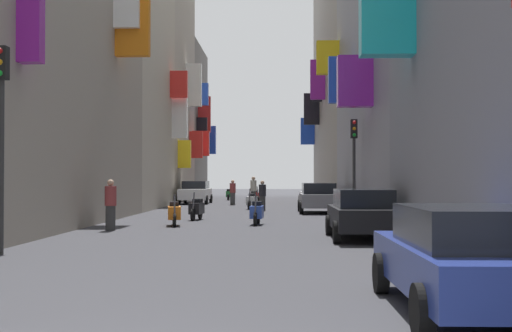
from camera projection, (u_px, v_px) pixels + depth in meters
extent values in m
plane|color=#38383D|center=(245.00, 212.00, 34.22)|extent=(140.00, 140.00, 0.00)
cube|color=purple|center=(31.00, 3.00, 17.47)|extent=(0.60, 0.44, 3.10)
cube|color=white|center=(127.00, 9.00, 27.68)|extent=(1.03, 0.43, 1.60)
cube|color=black|center=(132.00, 17.00, 27.91)|extent=(1.34, 0.38, 2.86)
cube|color=orange|center=(133.00, 25.00, 27.92)|extent=(1.39, 0.42, 2.57)
cube|color=#BCB29E|center=(108.00, 16.00, 38.82)|extent=(6.00, 10.51, 21.85)
cube|color=white|center=(180.00, 117.00, 42.85)|extent=(0.95, 0.50, 2.72)
cube|color=red|center=(179.00, 84.00, 42.16)|extent=(1.07, 0.47, 1.64)
cube|color=#B2A899|center=(144.00, 84.00, 49.30)|extent=(6.00, 10.54, 17.04)
cube|color=white|center=(194.00, 85.00, 49.32)|extent=(1.12, 0.61, 3.08)
cube|color=red|center=(201.00, 143.00, 53.08)|extent=(1.31, 0.42, 1.94)
cube|color=yellow|center=(185.00, 154.00, 45.42)|extent=(0.85, 0.41, 1.84)
cube|color=blue|center=(200.00, 94.00, 52.12)|extent=(1.33, 0.54, 1.68)
cube|color=red|center=(196.00, 145.00, 51.29)|extent=(0.99, 0.45, 1.99)
cube|color=slate|center=(167.00, 123.00, 59.55)|extent=(6.00, 10.04, 13.06)
cube|color=red|center=(204.00, 114.00, 57.00)|extent=(1.03, 0.41, 3.00)
cube|color=black|center=(202.00, 131.00, 55.86)|extent=(0.85, 0.38, 2.27)
cube|color=blue|center=(211.00, 140.00, 63.07)|extent=(0.92, 0.60, 2.57)
cube|color=gray|center=(424.00, 63.00, 29.75)|extent=(6.00, 18.29, 13.45)
cube|color=blue|center=(341.00, 80.00, 30.45)|extent=(1.12, 0.44, 2.07)
cube|color=yellow|center=(328.00, 58.00, 37.68)|extent=(1.24, 0.63, 1.82)
cube|color=purple|center=(355.00, 82.00, 24.43)|extent=(1.25, 0.65, 1.82)
cube|color=gray|center=(362.00, 77.00, 51.52)|extent=(6.00, 25.19, 18.60)
cube|color=black|center=(312.00, 109.00, 55.43)|extent=(1.26, 0.39, 2.55)
cube|color=black|center=(317.00, 92.00, 52.27)|extent=(0.73, 0.47, 1.42)
cube|color=purple|center=(318.00, 80.00, 48.75)|extent=(1.05, 0.46, 2.82)
cube|color=blue|center=(308.00, 131.00, 62.69)|extent=(1.27, 0.48, 2.44)
cube|color=white|center=(195.00, 194.00, 45.20)|extent=(1.76, 4.46, 0.69)
cube|color=black|center=(196.00, 185.00, 45.43)|extent=(1.55, 2.50, 0.51)
cylinder|color=black|center=(206.00, 200.00, 43.70)|extent=(0.18, 0.60, 0.60)
cylinder|color=black|center=(179.00, 200.00, 43.75)|extent=(0.18, 0.60, 0.60)
cylinder|color=black|center=(211.00, 198.00, 46.64)|extent=(0.18, 0.60, 0.60)
cylinder|color=black|center=(185.00, 198.00, 46.69)|extent=(0.18, 0.60, 0.60)
cube|color=slate|center=(318.00, 200.00, 33.47)|extent=(1.76, 4.04, 0.64)
cube|color=black|center=(319.00, 188.00, 33.28)|extent=(1.55, 2.26, 0.52)
cylinder|color=black|center=(300.00, 206.00, 34.82)|extent=(0.18, 0.60, 0.60)
cylinder|color=black|center=(334.00, 206.00, 34.77)|extent=(0.18, 0.60, 0.60)
cylinder|color=black|center=(301.00, 208.00, 32.16)|extent=(0.18, 0.60, 0.60)
cylinder|color=black|center=(339.00, 208.00, 32.10)|extent=(0.18, 0.60, 0.60)
cube|color=black|center=(362.00, 218.00, 19.09)|extent=(1.66, 4.02, 0.60)
cube|color=black|center=(363.00, 198.00, 18.90)|extent=(1.46, 2.25, 0.50)
cylinder|color=black|center=(329.00, 225.00, 20.43)|extent=(0.18, 0.60, 0.60)
cylinder|color=black|center=(385.00, 225.00, 20.38)|extent=(0.18, 0.60, 0.60)
cylinder|color=black|center=(337.00, 232.00, 17.78)|extent=(0.18, 0.60, 0.60)
cylinder|color=black|center=(401.00, 232.00, 17.73)|extent=(0.18, 0.60, 0.60)
cube|color=#B7B7BC|center=(314.00, 196.00, 41.98)|extent=(1.67, 4.40, 0.56)
cube|color=black|center=(315.00, 187.00, 41.77)|extent=(1.47, 2.46, 0.54)
cylinder|color=black|center=(300.00, 200.00, 43.46)|extent=(0.18, 0.60, 0.60)
cylinder|color=black|center=(326.00, 200.00, 43.40)|extent=(0.18, 0.60, 0.60)
cylinder|color=black|center=(302.00, 202.00, 40.56)|extent=(0.18, 0.60, 0.60)
cylinder|color=black|center=(330.00, 202.00, 40.50)|extent=(0.18, 0.60, 0.60)
cube|color=navy|center=(467.00, 267.00, 8.68)|extent=(1.75, 4.41, 0.57)
cube|color=black|center=(472.00, 226.00, 8.47)|extent=(1.54, 2.47, 0.49)
cylinder|color=black|center=(381.00, 273.00, 10.16)|extent=(0.18, 0.60, 0.60)
cylinder|color=black|center=(500.00, 273.00, 10.10)|extent=(0.18, 0.60, 0.60)
cylinder|color=black|center=(422.00, 311.00, 7.25)|extent=(0.18, 0.60, 0.60)
cube|color=orange|center=(174.00, 213.00, 24.43)|extent=(0.63, 1.24, 0.45)
cube|color=black|center=(174.00, 204.00, 24.66)|extent=(0.41, 0.61, 0.16)
cylinder|color=#4C4C51|center=(175.00, 204.00, 23.85)|extent=(0.11, 0.28, 0.68)
cylinder|color=black|center=(175.00, 220.00, 23.69)|extent=(0.18, 0.49, 0.48)
cylinder|color=black|center=(174.00, 218.00, 25.16)|extent=(0.18, 0.49, 0.48)
cube|color=#2D4CAD|center=(257.00, 212.00, 24.95)|extent=(0.50, 1.05, 0.45)
cube|color=black|center=(257.00, 203.00, 25.14)|extent=(0.35, 0.58, 0.16)
cylinder|color=#4C4C51|center=(256.00, 204.00, 24.44)|extent=(0.08, 0.28, 0.68)
cylinder|color=black|center=(255.00, 219.00, 24.30)|extent=(0.13, 0.48, 0.48)
cylinder|color=black|center=(258.00, 217.00, 25.58)|extent=(0.13, 0.48, 0.48)
cube|color=red|center=(256.00, 196.00, 46.93)|extent=(0.72, 1.23, 0.45)
cube|color=black|center=(255.00, 191.00, 47.15)|extent=(0.45, 0.62, 0.16)
cylinder|color=#4C4C51|center=(257.00, 191.00, 46.37)|extent=(0.13, 0.28, 0.68)
cylinder|color=black|center=(258.00, 200.00, 46.22)|extent=(0.22, 0.49, 0.48)
cylinder|color=black|center=(253.00, 199.00, 47.64)|extent=(0.22, 0.49, 0.48)
cube|color=black|center=(197.00, 208.00, 27.88)|extent=(0.55, 1.09, 0.45)
cube|color=black|center=(198.00, 201.00, 28.08)|extent=(0.38, 0.59, 0.16)
cylinder|color=#4C4C51|center=(194.00, 201.00, 27.37)|extent=(0.09, 0.28, 0.68)
cylinder|color=black|center=(193.00, 215.00, 27.23)|extent=(0.15, 0.49, 0.48)
cylinder|color=black|center=(200.00, 213.00, 28.52)|extent=(0.15, 0.49, 0.48)
cube|color=silver|center=(252.00, 201.00, 37.43)|extent=(0.61, 1.23, 0.45)
cube|color=black|center=(252.00, 195.00, 37.65)|extent=(0.40, 0.60, 0.16)
cylinder|color=#4C4C51|center=(250.00, 195.00, 36.86)|extent=(0.10, 0.28, 0.68)
cylinder|color=black|center=(249.00, 205.00, 36.70)|extent=(0.17, 0.49, 0.48)
cylinder|color=black|center=(254.00, 204.00, 38.15)|extent=(0.17, 0.49, 0.48)
cube|color=#287F3D|center=(230.00, 194.00, 52.57)|extent=(0.58, 1.13, 0.45)
cube|color=black|center=(230.00, 190.00, 52.37)|extent=(0.39, 0.60, 0.16)
cylinder|color=#4C4C51|center=(231.00, 190.00, 53.11)|extent=(0.09, 0.28, 0.68)
cylinder|color=black|center=(232.00, 197.00, 53.23)|extent=(0.16, 0.49, 0.48)
cylinder|color=black|center=(228.00, 197.00, 51.90)|extent=(0.16, 0.49, 0.48)
cylinder|color=#343434|center=(111.00, 218.00, 22.24)|extent=(0.45, 0.45, 0.81)
cylinder|color=maroon|center=(111.00, 196.00, 22.25)|extent=(0.54, 0.54, 0.64)
sphere|color=tan|center=(111.00, 183.00, 22.26)|extent=(0.22, 0.22, 0.22)
cylinder|color=#2C2C2C|center=(253.00, 198.00, 42.78)|extent=(0.45, 0.45, 0.87)
cylinder|color=#B2AD9E|center=(253.00, 186.00, 42.79)|extent=(0.53, 0.53, 0.69)
sphere|color=tan|center=(253.00, 178.00, 42.80)|extent=(0.24, 0.24, 0.24)
cylinder|color=#3E3E3E|center=(233.00, 199.00, 43.23)|extent=(0.45, 0.45, 0.77)
cylinder|color=maroon|center=(233.00, 188.00, 43.24)|extent=(0.53, 0.53, 0.61)
sphere|color=tan|center=(233.00, 182.00, 43.25)|extent=(0.21, 0.21, 0.21)
cylinder|color=#343434|center=(262.00, 203.00, 35.54)|extent=(0.37, 0.37, 0.76)
cylinder|color=black|center=(262.00, 190.00, 35.55)|extent=(0.44, 0.44, 0.60)
sphere|color=tan|center=(262.00, 183.00, 35.55)|extent=(0.21, 0.21, 0.21)
cylinder|color=#2D2D2D|center=(354.00, 180.00, 27.14)|extent=(0.12, 0.12, 3.29)
cube|color=black|center=(354.00, 129.00, 27.17)|extent=(0.26, 0.26, 0.75)
sphere|color=red|center=(354.00, 122.00, 27.04)|extent=(0.14, 0.14, 0.14)
sphere|color=orange|center=(354.00, 129.00, 27.03)|extent=(0.14, 0.14, 0.14)
sphere|color=green|center=(354.00, 135.00, 27.03)|extent=(0.14, 0.14, 0.14)
cylinder|color=#2D2D2D|center=(1.00, 167.00, 15.31)|extent=(0.12, 0.12, 3.92)
cube|color=black|center=(2.00, 63.00, 15.35)|extent=(0.26, 0.26, 0.75)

